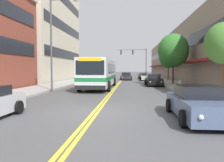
% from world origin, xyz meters
% --- Properties ---
extents(ground_plane, '(240.00, 240.00, 0.00)m').
position_xyz_m(ground_plane, '(0.00, 37.00, 0.00)').
color(ground_plane, '#4C4C4F').
extents(sidewalk_left, '(3.63, 106.00, 0.17)m').
position_xyz_m(sidewalk_left, '(-7.31, 37.00, 0.08)').
color(sidewalk_left, '#9E9B96').
rests_on(sidewalk_left, ground_plane).
extents(sidewalk_right, '(3.63, 106.00, 0.17)m').
position_xyz_m(sidewalk_right, '(7.31, 37.00, 0.08)').
color(sidewalk_right, '#9E9B96').
rests_on(sidewalk_right, ground_plane).
extents(centre_line, '(0.34, 106.00, 0.01)m').
position_xyz_m(centre_line, '(0.00, 37.00, 0.00)').
color(centre_line, yellow).
rests_on(centre_line, ground_plane).
extents(storefront_row_right, '(9.10, 68.00, 9.05)m').
position_xyz_m(storefront_row_right, '(13.36, 37.00, 4.52)').
color(storefront_row_right, gray).
rests_on(storefront_row_right, ground_plane).
extents(city_bus, '(2.94, 11.37, 2.98)m').
position_xyz_m(city_bus, '(-1.62, 12.86, 1.69)').
color(city_bus, silver).
rests_on(city_bus, ground_plane).
extents(car_dark_grey_parked_left_mid, '(2.15, 4.64, 1.30)m').
position_xyz_m(car_dark_grey_parked_left_mid, '(-4.27, 22.65, 0.60)').
color(car_dark_grey_parked_left_mid, '#38383D').
rests_on(car_dark_grey_parked_left_mid, ground_plane).
extents(car_beige_parked_left_far, '(2.00, 4.25, 1.38)m').
position_xyz_m(car_beige_parked_left_far, '(-4.45, 31.97, 0.64)').
color(car_beige_parked_left_far, '#BCAD89').
rests_on(car_beige_parked_left_far, ground_plane).
extents(car_slate_blue_parked_right_foreground, '(2.16, 4.60, 1.35)m').
position_xyz_m(car_slate_blue_parked_right_foreground, '(4.41, -1.22, 0.63)').
color(car_slate_blue_parked_right_foreground, '#475675').
rests_on(car_slate_blue_parked_right_foreground, ground_plane).
extents(car_champagne_parked_right_mid, '(2.09, 4.70, 1.26)m').
position_xyz_m(car_champagne_parked_right_mid, '(4.39, 28.73, 0.60)').
color(car_champagne_parked_right_mid, beige).
rests_on(car_champagne_parked_right_mid, ground_plane).
extents(car_black_parked_right_far, '(1.99, 4.68, 1.42)m').
position_xyz_m(car_black_parked_right_far, '(4.42, 16.41, 0.66)').
color(car_black_parked_right_far, black).
rests_on(car_black_parked_right_far, ground_plane).
extents(car_navy_parked_right_end, '(2.07, 4.54, 1.25)m').
position_xyz_m(car_navy_parked_right_end, '(4.36, 35.68, 0.58)').
color(car_navy_parked_right_end, '#19234C').
rests_on(car_navy_parked_right_end, ground_plane).
extents(car_charcoal_moving_lead, '(2.10, 4.72, 1.40)m').
position_xyz_m(car_charcoal_moving_lead, '(0.89, 30.26, 0.65)').
color(car_charcoal_moving_lead, '#232328').
rests_on(car_charcoal_moving_lead, ground_plane).
extents(traffic_signal_mast, '(6.80, 0.38, 6.76)m').
position_xyz_m(traffic_signal_mast, '(2.92, 39.82, 4.84)').
color(traffic_signal_mast, '#47474C').
rests_on(traffic_signal_mast, ground_plane).
extents(street_lamp_left_near, '(2.62, 0.28, 8.15)m').
position_xyz_m(street_lamp_left_near, '(-4.93, 8.50, 4.87)').
color(street_lamp_left_near, '#47474C').
rests_on(street_lamp_left_near, ground_plane).
extents(street_tree_right_near, '(2.62, 2.62, 5.05)m').
position_xyz_m(street_tree_right_near, '(8.00, 5.39, 3.77)').
color(street_tree_right_near, brown).
rests_on(street_tree_right_near, sidewalk_right).
extents(street_tree_right_mid, '(3.80, 3.80, 6.25)m').
position_xyz_m(street_tree_right_mid, '(6.96, 17.67, 4.33)').
color(street_tree_right_mid, brown).
rests_on(street_tree_right_mid, sidewalk_right).
extents(street_tree_right_far, '(3.03, 3.03, 5.37)m').
position_xyz_m(street_tree_right_far, '(7.92, 26.90, 3.87)').
color(street_tree_right_far, brown).
rests_on(street_tree_right_far, sidewalk_right).
extents(fire_hydrant, '(0.31, 0.23, 0.88)m').
position_xyz_m(fire_hydrant, '(5.95, 9.26, 0.61)').
color(fire_hydrant, '#B7B7BC').
rests_on(fire_hydrant, sidewalk_right).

